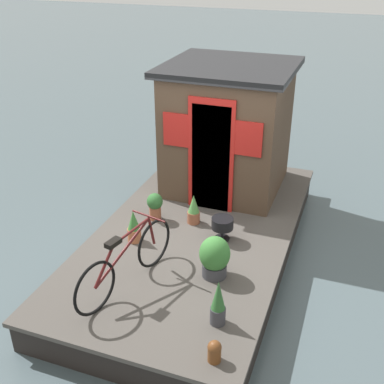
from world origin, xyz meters
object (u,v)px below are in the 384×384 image
bicycle (126,262)px  potted_plant_geranium (194,210)px  potted_plant_fern (155,205)px  mooring_bollard (214,351)px  houseboat_cabin (228,127)px  charcoal_grill (222,224)px  potted_plant_basil (215,257)px  potted_plant_lavender (134,227)px  potted_plant_rosemary (218,304)px

bicycle → potted_plant_geranium: 1.72m
bicycle → potted_plant_fern: (1.60, 0.34, -0.12)m
bicycle → mooring_bollard: size_ratio=6.79×
houseboat_cabin → charcoal_grill: (-1.68, -0.44, -0.81)m
bicycle → potted_plant_basil: bearing=-58.6°
potted_plant_basil → potted_plant_fern: potted_plant_basil is taller
potted_plant_basil → potted_plant_geranium: (1.13, 0.69, -0.06)m
bicycle → potted_plant_basil: bicycle is taller
potted_plant_fern → potted_plant_lavender: bearing=177.2°
potted_plant_fern → bicycle: bearing=-168.0°
potted_plant_lavender → potted_plant_fern: 0.66m
potted_plant_rosemary → potted_plant_lavender: bearing=53.7°
potted_plant_geranium → charcoal_grill: (-0.29, -0.54, 0.02)m
charcoal_grill → mooring_bollard: size_ratio=1.35×
bicycle → mooring_bollard: bearing=-119.5°
potted_plant_basil → mooring_bollard: size_ratio=2.24×
potted_plant_fern → mooring_bollard: size_ratio=1.73×
potted_plant_lavender → bicycle: bearing=-158.4°
potted_plant_geranium → mooring_bollard: size_ratio=1.85×
mooring_bollard → potted_plant_rosemary: bearing=13.8°
potted_plant_basil → charcoal_grill: 0.86m
potted_plant_lavender → charcoal_grill: bearing=-67.8°
potted_plant_rosemary → potted_plant_geranium: 2.17m
houseboat_cabin → potted_plant_fern: (-1.50, 0.68, -0.81)m
houseboat_cabin → potted_plant_lavender: 2.41m
potted_plant_lavender → potted_plant_basil: bearing=-105.9°
potted_plant_geranium → mooring_bollard: 2.71m
houseboat_cabin → potted_plant_geranium: (-1.39, 0.09, -0.84)m
mooring_bollard → bicycle: bearing=60.5°
potted_plant_lavender → houseboat_cabin: bearing=-18.3°
bicycle → charcoal_grill: size_ratio=5.01×
potted_plant_lavender → potted_plant_geranium: size_ratio=1.04×
potted_plant_basil → potted_plant_lavender: bearing=74.1°
bicycle → charcoal_grill: bearing=-28.9°
bicycle → potted_plant_lavender: size_ratio=3.52×
potted_plant_geranium → mooring_bollard: potted_plant_geranium is taller
houseboat_cabin → potted_plant_lavender: size_ratio=4.33×
potted_plant_lavender → mooring_bollard: bearing=-134.7°
potted_plant_geranium → charcoal_grill: 0.61m
charcoal_grill → potted_plant_lavender: bearing=112.2°
potted_plant_fern → charcoal_grill: (-0.19, -1.12, -0.00)m
potted_plant_geranium → potted_plant_fern: (-0.10, 0.59, 0.02)m
potted_plant_lavender → mooring_bollard: size_ratio=1.93×
potted_plant_rosemary → potted_plant_fern: size_ratio=1.32×
houseboat_cabin → mooring_bollard: (-3.86, -1.02, -0.93)m
mooring_bollard → potted_plant_fern: bearing=35.7°
potted_plant_basil → potted_plant_rosemary: potted_plant_rosemary is taller
potted_plant_geranium → mooring_bollard: (-2.47, -1.11, -0.09)m
potted_plant_rosemary → charcoal_grill: bearing=15.2°
houseboat_cabin → potted_plant_geranium: houseboat_cabin is taller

